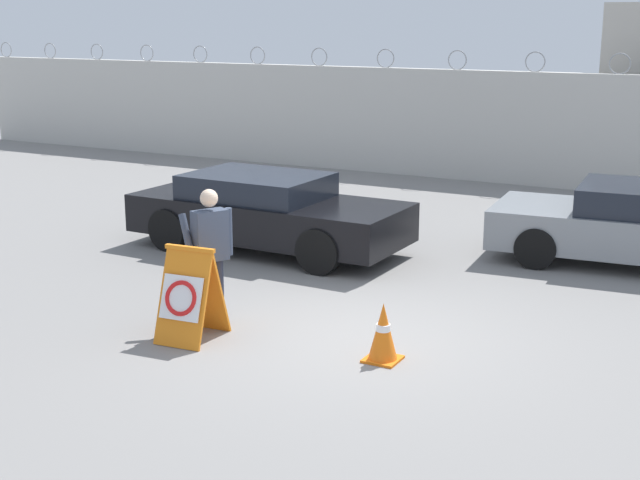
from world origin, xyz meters
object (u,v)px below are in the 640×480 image
Objects in this scene: parked_car_rear_sedan at (635,225)px; barricade_sign at (189,294)px; traffic_cone_mid at (383,332)px; security_guard at (210,250)px; parked_car_front_coupe at (267,212)px.

barricade_sign is at bearing 50.99° from parked_car_rear_sedan.
parked_car_rear_sedan reaches higher than traffic_cone_mid.
parked_car_rear_sedan reaches higher than barricade_sign.
parked_car_rear_sedan is at bearing 169.15° from security_guard.
parked_car_front_coupe is 1.06× the size of parked_car_rear_sedan.
parked_car_front_coupe is at bearing 136.10° from traffic_cone_mid.
barricade_sign is 7.36m from parked_car_rear_sedan.
traffic_cone_mid is at bearing 113.48° from security_guard.
barricade_sign is 0.26× the size of parked_car_rear_sedan.
security_guard is 2.54m from traffic_cone_mid.
traffic_cone_mid is 0.15× the size of parked_car_front_coupe.
security_guard is 0.37× the size of parked_car_front_coupe.
parked_car_front_coupe is (-1.43, 4.10, 0.09)m from barricade_sign.
security_guard reaches higher than parked_car_rear_sedan.
security_guard reaches higher than traffic_cone_mid.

